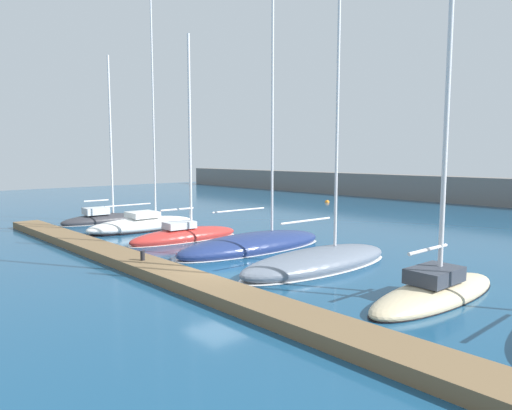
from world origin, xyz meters
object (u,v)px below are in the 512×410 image
Objects in this scene: sailboat_charcoal_nearest at (102,218)px; sailboat_red_third at (185,235)px; sailboat_navy_fourth at (253,245)px; mooring_buoy_orange at (327,202)px; dock_bollard at (143,256)px; sailboat_sand_sixth at (436,288)px; sailboat_slate_fifth at (318,261)px; sailboat_white_second at (143,224)px.

sailboat_red_third is (10.57, 0.52, -0.00)m from sailboat_charcoal_nearest.
sailboat_navy_fourth reaches higher than mooring_buoy_orange.
sailboat_sand_sixth is at bearing 27.65° from dock_bollard.
sailboat_slate_fifth is (9.99, 0.60, -0.05)m from sailboat_red_third.
sailboat_sand_sixth is at bearing -85.12° from sailboat_charcoal_nearest.
sailboat_red_third is 25.95m from mooring_buoy_orange.
dock_bollard is (-10.99, -5.76, 0.30)m from sailboat_sand_sixth.
sailboat_slate_fifth is at bearing -82.72° from sailboat_red_third.
sailboat_charcoal_nearest is 0.79× the size of sailboat_white_second.
sailboat_navy_fourth is at bearing 88.08° from sailboat_sand_sixth.
sailboat_white_second reaches higher than sailboat_slate_fifth.
sailboat_sand_sixth reaches higher than sailboat_charcoal_nearest.
sailboat_slate_fifth is 5.82m from sailboat_sand_sixth.
mooring_buoy_orange is (-18.46, 23.93, -0.31)m from sailboat_slate_fifth.
mooring_buoy_orange is 32.86m from dock_bollard.
mooring_buoy_orange is at bearing 113.82° from dock_bollard.
sailboat_slate_fifth is 0.85× the size of sailboat_sand_sixth.
sailboat_red_third is 10.01m from sailboat_slate_fifth.
sailboat_slate_fifth is 30.22m from mooring_buoy_orange.
sailboat_white_second reaches higher than dock_bollard.
mooring_buoy_orange is at bearing 8.82° from sailboat_white_second.
sailboat_charcoal_nearest is 10.58m from sailboat_red_third.
sailboat_red_third is 7.33m from dock_bollard.
sailboat_red_third is 0.82× the size of sailboat_navy_fourth.
sailboat_red_third is 28.79× the size of dock_bollard.
sailboat_slate_fifth is at bearing -83.62° from sailboat_charcoal_nearest.
sailboat_slate_fifth reaches higher than mooring_buoy_orange.
sailboat_sand_sixth reaches higher than sailboat_red_third.
mooring_buoy_orange is at bearing -1.53° from sailboat_charcoal_nearest.
sailboat_red_third is 0.76× the size of sailboat_sand_sixth.
mooring_buoy_orange is at bearing 47.73° from sailboat_sand_sixth.
sailboat_navy_fourth is at bearing -73.47° from sailboat_red_third.
dock_bollard reaches higher than mooring_buoy_orange.
sailboat_navy_fourth is 28.76× the size of mooring_buoy_orange.
sailboat_sand_sixth is (5.81, -0.37, 0.05)m from sailboat_slate_fifth.
sailboat_charcoal_nearest is 0.85× the size of sailboat_navy_fourth.
sailboat_slate_fifth is 8.04m from dock_bollard.
sailboat_red_third reaches higher than mooring_buoy_orange.
dock_bollard is at bearing 143.52° from sailboat_slate_fifth.
sailboat_navy_fourth is (15.53, 1.63, -0.07)m from sailboat_charcoal_nearest.
sailboat_white_second is 1.17× the size of sailboat_slate_fifth.
sailboat_red_third is (5.36, -0.08, -0.04)m from sailboat_white_second.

